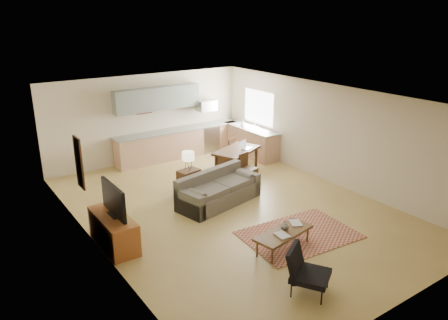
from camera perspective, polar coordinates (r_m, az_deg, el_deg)
room at (r=10.07m, az=0.97°, el=0.62°), size 9.00×9.00×9.00m
kitchen_counter_back at (r=14.18m, az=-5.95°, el=2.24°), size 4.26×0.64×0.92m
kitchen_counter_right at (r=14.31m, az=3.49°, el=2.47°), size 0.64×2.26×0.92m
kitchen_range at (r=14.72m, az=-2.21°, el=2.92°), size 0.62×0.62×0.90m
kitchen_microwave at (r=14.47m, az=-2.30°, el=7.13°), size 0.62×0.40×0.35m
upper_cabinets at (r=13.69m, az=-8.69°, el=7.95°), size 2.80×0.34×0.70m
window_right at (r=14.22m, az=4.54°, el=6.87°), size 0.02×1.40×1.05m
wall_art_left at (r=9.46m, az=-18.36°, el=-0.35°), size 0.06×0.42×1.10m
triptych at (r=13.69m, az=-10.42°, el=6.99°), size 1.70×0.04×0.50m
rug at (r=9.53m, az=9.77°, el=-9.60°), size 2.46×1.80×0.02m
sofa at (r=10.70m, az=-0.65°, el=-3.73°), size 2.41×1.42×0.79m
coffee_table at (r=8.88m, az=7.73°, el=-10.36°), size 1.38×0.75×0.40m
book_a at (r=8.57m, az=6.99°, el=-9.90°), size 0.27×0.34×0.03m
book_b at (r=9.10m, az=8.68°, el=-8.19°), size 0.45×0.47×0.02m
vase at (r=8.85m, az=7.95°, el=-8.42°), size 0.20×0.20×0.18m
armchair at (r=7.64m, az=11.27°, el=-14.12°), size 0.97×0.97×0.81m
tv_credenza at (r=9.16m, az=-14.22°, el=-8.92°), size 0.55×1.43×0.66m
tv at (r=8.89m, az=-14.23°, el=-5.07°), size 0.11×1.10×0.66m
console_table at (r=11.35m, az=-4.61°, el=-2.82°), size 0.60×0.45×0.64m
table_lamp at (r=11.15m, az=-4.68°, el=-0.08°), size 0.36×0.36×0.51m
dining_table at (r=12.65m, az=1.66°, el=-0.20°), size 1.66×1.34×0.73m
dining_chair_near at (r=11.99m, az=3.22°, el=-1.09°), size 0.49×0.51×0.83m
dining_chair_far at (r=13.28m, az=0.26°, el=1.10°), size 0.59×0.60×0.89m
laptop at (r=12.59m, az=3.00°, el=2.00°), size 0.38×0.34×0.23m
soap_bottle at (r=14.33m, az=2.48°, el=4.81°), size 0.10×0.11×0.19m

